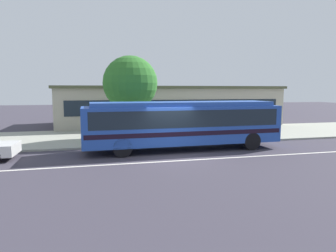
% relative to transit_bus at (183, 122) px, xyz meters
% --- Properties ---
extents(ground_plane, '(120.00, 120.00, 0.00)m').
position_rel_transit_bus_xyz_m(ground_plane, '(-1.06, -1.81, -1.60)').
color(ground_plane, '#393541').
extents(sidewalk_slab, '(60.00, 8.00, 0.12)m').
position_rel_transit_bus_xyz_m(sidewalk_slab, '(-1.06, 5.35, -1.54)').
color(sidewalk_slab, '#999A8D').
rests_on(sidewalk_slab, ground_plane).
extents(lane_stripe_center, '(56.00, 0.16, 0.01)m').
position_rel_transit_bus_xyz_m(lane_stripe_center, '(-1.06, -2.61, -1.59)').
color(lane_stripe_center, silver).
rests_on(lane_stripe_center, ground_plane).
extents(transit_bus, '(11.14, 2.72, 2.74)m').
position_rel_transit_bus_xyz_m(transit_bus, '(0.00, 0.00, 0.00)').
color(transit_bus, '#2247A4').
rests_on(transit_bus, ground_plane).
extents(pedestrian_waiting_near_sign, '(0.37, 0.37, 1.66)m').
position_rel_transit_bus_xyz_m(pedestrian_waiting_near_sign, '(3.67, 3.17, -0.51)').
color(pedestrian_waiting_near_sign, navy).
rests_on(pedestrian_waiting_near_sign, sidewalk_slab).
extents(bus_stop_sign, '(0.16, 0.43, 2.50)m').
position_rel_transit_bus_xyz_m(bus_stop_sign, '(4.86, 1.71, 0.13)').
color(bus_stop_sign, gray).
rests_on(bus_stop_sign, sidewalk_slab).
extents(street_tree_near_stop, '(3.66, 3.66, 5.56)m').
position_rel_transit_bus_xyz_m(street_tree_near_stop, '(-2.49, 4.10, 2.24)').
color(street_tree_near_stop, brown).
rests_on(street_tree_near_stop, sidewalk_slab).
extents(station_building, '(20.87, 9.11, 3.76)m').
position_rel_transit_bus_xyz_m(station_building, '(2.17, 12.98, 0.29)').
color(station_building, '#A29C8A').
rests_on(station_building, ground_plane).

